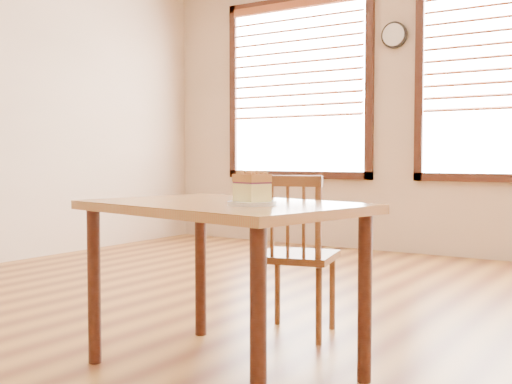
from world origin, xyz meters
TOP-DOWN VIEW (x-y plane):
  - ground at (0.00, 0.00)m, footprint 8.00×8.00m
  - window_left at (-1.90, 3.97)m, footprint 1.76×0.10m
  - window_right at (0.30, 3.97)m, footprint 1.76×0.10m
  - wall_clock at (-0.80, 3.96)m, footprint 0.26×0.05m
  - cafe_table_main at (-0.09, 0.13)m, footprint 1.30×0.99m
  - cafe_chair_main at (-0.11, 0.80)m, footprint 0.47×0.47m
  - plate at (0.12, 0.05)m, footprint 0.20×0.20m
  - cake_slice at (0.12, 0.05)m, footprint 0.17×0.14m

SIDE VIEW (x-z plane):
  - ground at x=0.00m, z-range 0.00..0.00m
  - cafe_chair_main at x=-0.11m, z-range 0.00..0.87m
  - cafe_table_main at x=-0.09m, z-range 0.27..1.02m
  - plate at x=0.12m, z-range 0.75..0.77m
  - cake_slice at x=0.12m, z-range 0.76..0.89m
  - window_left at x=-1.90m, z-range 0.83..2.79m
  - window_right at x=0.30m, z-range 0.83..2.79m
  - wall_clock at x=-0.80m, z-range 2.02..2.28m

